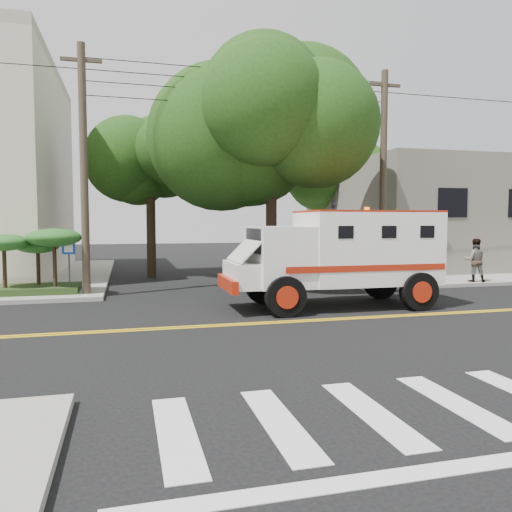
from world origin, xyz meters
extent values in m
plane|color=black|center=(0.00, 0.00, 0.00)|extent=(100.00, 100.00, 0.00)
cube|color=gray|center=(13.50, 13.50, 0.07)|extent=(17.00, 17.00, 0.15)
cube|color=slate|center=(15.00, 14.00, 3.15)|extent=(14.00, 12.00, 6.00)
cylinder|color=#382D23|center=(-5.60, 6.00, 4.50)|extent=(0.28, 0.28, 9.00)
cylinder|color=#382D23|center=(6.30, 6.20, 4.50)|extent=(0.28, 0.28, 9.00)
cylinder|color=black|center=(1.50, 6.50, 3.50)|extent=(0.44, 0.44, 7.00)
sphere|color=#1B380F|center=(1.50, 6.50, 7.00)|extent=(5.32, 5.32, 5.32)
sphere|color=#1B380F|center=(2.64, 5.74, 7.57)|extent=(4.56, 4.56, 4.56)
cylinder|color=black|center=(-3.00, 12.00, 2.80)|extent=(0.44, 0.44, 5.60)
sphere|color=#1B380F|center=(-3.00, 12.00, 5.60)|extent=(3.92, 3.92, 3.92)
sphere|color=#1B380F|center=(-2.16, 11.44, 6.02)|extent=(3.36, 3.36, 3.36)
cylinder|color=black|center=(8.50, 16.00, 2.97)|extent=(0.44, 0.44, 5.95)
sphere|color=#1B380F|center=(8.50, 16.00, 5.95)|extent=(4.20, 4.20, 4.20)
sphere|color=#1B380F|center=(9.40, 15.40, 6.40)|extent=(3.60, 3.60, 3.60)
cylinder|color=#3F3F42|center=(3.80, 5.60, 1.80)|extent=(0.12, 0.12, 3.60)
imported|color=#3F3F42|center=(3.80, 5.60, 3.15)|extent=(0.15, 0.18, 0.90)
cylinder|color=#3F3F42|center=(-6.20, 6.20, 1.00)|extent=(0.06, 0.06, 2.00)
cube|color=#0C33A5|center=(-6.20, 6.14, 1.80)|extent=(0.45, 0.03, 0.45)
cube|color=#1E3314|center=(-7.50, 6.80, 0.27)|extent=(3.20, 2.00, 0.24)
cylinder|color=black|center=(-8.40, 6.50, 1.15)|extent=(0.14, 0.14, 1.52)
ellipsoid|color=#174F1B|center=(-8.40, 6.50, 2.00)|extent=(1.73, 1.73, 0.60)
cylinder|color=black|center=(-7.40, 7.20, 1.07)|extent=(0.14, 0.14, 1.36)
ellipsoid|color=#174F1B|center=(-7.40, 7.20, 1.83)|extent=(1.55, 1.55, 0.54)
cylinder|color=black|center=(-6.70, 6.30, 1.23)|extent=(0.14, 0.14, 1.68)
ellipsoid|color=#174F1B|center=(-6.70, 6.30, 2.17)|extent=(1.91, 1.91, 0.66)
cube|color=white|center=(3.37, 1.89, 1.90)|extent=(4.23, 2.51, 2.27)
cube|color=white|center=(0.44, 1.90, 1.68)|extent=(1.74, 2.39, 1.84)
cube|color=black|center=(-0.40, 1.90, 2.17)|extent=(0.07, 1.84, 0.76)
cube|color=white|center=(-0.70, 1.90, 1.14)|extent=(0.98, 2.17, 0.76)
cube|color=#9E1E0C|center=(-1.24, 1.90, 0.87)|extent=(0.20, 2.33, 0.38)
cube|color=#9E1E0C|center=(3.37, 1.89, 3.07)|extent=(4.23, 2.51, 0.06)
cylinder|color=black|center=(0.22, 0.68, 0.60)|extent=(1.19, 0.35, 1.19)
cylinder|color=black|center=(0.23, 3.11, 0.60)|extent=(1.19, 0.35, 1.19)
cylinder|color=black|center=(4.55, 0.67, 0.60)|extent=(1.19, 0.35, 1.19)
cylinder|color=black|center=(4.56, 3.09, 0.60)|extent=(1.19, 0.35, 1.19)
imported|color=gray|center=(5.50, 8.68, 1.09)|extent=(0.81, 0.71, 1.88)
imported|color=gray|center=(10.37, 5.50, 1.08)|extent=(1.12, 1.03, 1.87)
camera|label=1|loc=(-4.19, -12.86, 2.76)|focal=35.00mm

